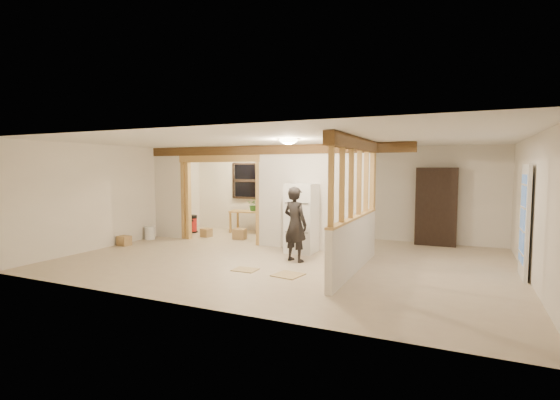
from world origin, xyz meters
The scene contains 30 objects.
floor centered at (0.00, 0.00, -0.01)m, with size 9.00×6.50×0.01m, color #C2AF90.
ceiling centered at (0.00, 0.00, 2.50)m, with size 9.00×6.50×0.01m, color white.
wall_back centered at (0.00, 3.25, 1.25)m, with size 9.00×0.01×2.50m, color white.
wall_front centered at (0.00, -3.25, 1.25)m, with size 9.00×0.01×2.50m, color white.
wall_left centered at (-4.50, 0.00, 1.25)m, with size 0.01×6.50×2.50m, color white.
wall_right centered at (4.50, 0.00, 1.25)m, with size 0.01×6.50×2.50m, color white.
partition_left_stub centered at (-4.05, 1.20, 1.25)m, with size 0.90×0.12×2.50m, color silver.
partition_center centered at (0.20, 1.20, 1.25)m, with size 2.80×0.12×2.50m, color silver.
doorway_frame centered at (-2.40, 1.20, 1.10)m, with size 2.46×0.14×2.20m, color tan.
header_beam_back centered at (-1.00, 1.20, 2.38)m, with size 7.00×0.18×0.22m, color brown.
header_beam_right centered at (1.60, -0.40, 2.38)m, with size 0.18×3.30×0.22m, color brown.
pony_wall centered at (1.60, -0.40, 0.50)m, with size 0.12×3.20×1.00m, color silver.
stud_partition centered at (1.60, -0.40, 1.66)m, with size 0.14×3.20×1.32m, color tan.
window_back centered at (-2.60, 3.17, 1.55)m, with size 1.12×0.10×1.10m, color black.
french_door centered at (4.42, 0.40, 1.00)m, with size 0.12×0.86×2.00m, color white.
ceiling_dome_main centered at (0.30, -0.50, 2.48)m, with size 0.36×0.36×0.16m, color #FFEABF.
ceiling_dome_util centered at (-2.50, 2.30, 2.48)m, with size 0.32×0.32×0.14m, color #FFEABF.
hanging_bulb centered at (-2.00, 1.60, 2.18)m, with size 0.07×0.07×0.07m, color #FFD88C.
refrigerator centered at (0.06, 0.82, 0.79)m, with size 0.65×0.63×1.58m, color white.
woman centered at (0.27, -0.09, 0.78)m, with size 0.57×0.37×1.56m, color black.
work_table centered at (-2.43, 2.80, 0.33)m, with size 1.06×0.53×0.67m, color tan.
potted_plant centered at (-2.26, 2.83, 0.85)m, with size 0.34×0.29×0.38m, color #325E29.
shop_vac centered at (-4.01, 2.11, 0.27)m, with size 0.41×0.41×0.53m, color #A31A16.
bookshelf centered at (2.82, 3.02, 0.98)m, with size 0.98×0.33×1.95m, color black.
bucket centered at (-4.33, 0.70, 0.18)m, with size 0.28×0.28×0.35m, color silver.
box_util_a centered at (-2.12, 1.74, 0.14)m, with size 0.33×0.28×0.28m, color #A4804F.
box_util_b centered at (-3.15, 1.67, 0.12)m, with size 0.26×0.26×0.24m, color #A4804F.
box_front centered at (-4.29, -0.25, 0.12)m, with size 0.30×0.24×0.24m, color #A4804F.
floor_panel_near centered at (0.58, -1.18, 0.01)m, with size 0.48×0.48×0.02m, color tan.
floor_panel_far centered at (-0.31, -1.16, 0.01)m, with size 0.45×0.36×0.01m, color tan.
Camera 1 is at (3.42, -7.78, 1.93)m, focal length 26.00 mm.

